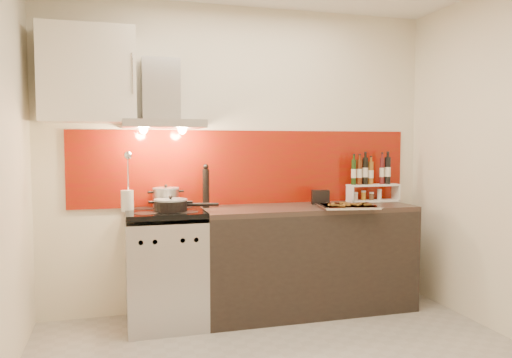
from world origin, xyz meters
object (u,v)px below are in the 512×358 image
object	(u,v)px
range_stove	(166,269)
stock_pot	(166,197)
baking_tray	(348,206)
saute_pan	(172,205)
counter	(308,258)
pepper_mill	(206,187)

from	to	relation	value
range_stove	stock_pot	bearing A→B (deg)	81.32
baking_tray	stock_pot	bearing A→B (deg)	165.06
saute_pan	counter	bearing A→B (deg)	3.33
range_stove	baking_tray	size ratio (longest dim) A/B	1.74
saute_pan	pepper_mill	bearing A→B (deg)	33.18
stock_pot	baking_tray	bearing A→B (deg)	-14.94
baking_tray	range_stove	bearing A→B (deg)	172.37
range_stove	stock_pot	world-z (taller)	stock_pot
counter	pepper_mill	distance (m)	1.06
range_stove	pepper_mill	xyz separation A→B (m)	(0.35, 0.14, 0.63)
pepper_mill	baking_tray	xyz separation A→B (m)	(1.12, -0.33, -0.16)
pepper_mill	baking_tray	distance (m)	1.18
saute_pan	range_stove	bearing A→B (deg)	127.34
saute_pan	baking_tray	bearing A→B (deg)	-5.41
stock_pot	range_stove	bearing A→B (deg)	-98.68
range_stove	baking_tray	world-z (taller)	baking_tray
pepper_mill	range_stove	bearing A→B (deg)	-158.81
saute_pan	pepper_mill	xyz separation A→B (m)	(0.30, 0.20, 0.12)
range_stove	baking_tray	xyz separation A→B (m)	(1.47, -0.20, 0.47)
counter	saute_pan	size ratio (longest dim) A/B	3.65
stock_pot	pepper_mill	distance (m)	0.34
counter	stock_pot	xyz separation A→B (m)	(-1.17, 0.18, 0.54)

